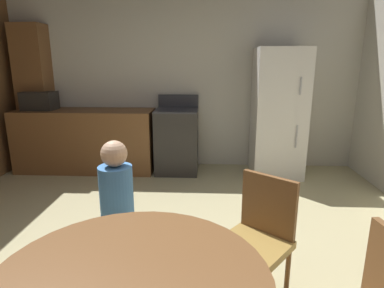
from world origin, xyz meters
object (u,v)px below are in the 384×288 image
Objects in this scene: oven_range at (177,140)px; refrigerator at (278,113)px; chair_northeast at (258,235)px; person_child at (118,215)px; microwave at (40,101)px.

refrigerator is (1.42, -0.05, 0.41)m from oven_range.
oven_range is 1.26× the size of chair_northeast.
person_child is at bearing -93.48° from oven_range.
person_child is at bearing -121.97° from refrigerator.
oven_range is at bearing 177.83° from refrigerator.
person_child is at bearing -56.06° from chair_northeast.
microwave reaches higher than person_child.
refrigerator is at bearing -155.28° from chair_northeast.
refrigerator reaches higher than oven_range.
microwave reaches higher than oven_range.
oven_range is 1.48m from refrigerator.
chair_northeast is (-0.65, -2.60, -0.38)m from refrigerator.
chair_northeast is at bearing -104.04° from refrigerator.
oven_range is 2.06m from microwave.
microwave is at bearing -179.90° from oven_range.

